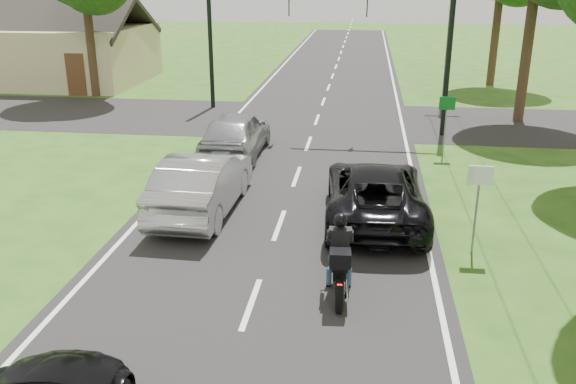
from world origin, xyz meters
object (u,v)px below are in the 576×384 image
at_px(dark_suv, 375,192).
at_px(traffic_signal, 401,28).
at_px(silver_suv, 236,133).
at_px(sign_green, 446,112).
at_px(silver_sedan, 202,183).
at_px(sign_white, 479,188).
at_px(motorcycle_rider, 340,264).

height_order(dark_suv, traffic_signal, traffic_signal).
xyz_separation_m(silver_suv, sign_green, (7.30, 0.90, 0.77)).
bearing_deg(silver_sedan, sign_white, 167.39).
distance_m(motorcycle_rider, silver_suv, 10.33).
bearing_deg(traffic_signal, dark_suv, -95.61).
bearing_deg(motorcycle_rider, traffic_signal, 80.01).
distance_m(traffic_signal, sign_green, 4.24).
relative_size(motorcycle_rider, silver_suv, 0.43).
distance_m(silver_sedan, sign_green, 9.50).
distance_m(silver_sedan, traffic_signal, 11.30).
distance_m(dark_suv, silver_suv, 7.19).
bearing_deg(dark_suv, traffic_signal, -97.71).
height_order(silver_suv, sign_green, sign_green).
bearing_deg(sign_white, silver_sedan, 165.89).
distance_m(motorcycle_rider, silver_sedan, 5.67).
relative_size(silver_sedan, traffic_signal, 0.77).
relative_size(silver_suv, sign_white, 2.26).
bearing_deg(sign_white, traffic_signal, 97.05).
relative_size(dark_suv, sign_white, 2.54).
xyz_separation_m(motorcycle_rider, silver_suv, (-4.10, 9.47, 0.13)).
bearing_deg(sign_green, dark_suv, -111.65).
distance_m(motorcycle_rider, dark_suv, 4.21).
xyz_separation_m(sign_white, sign_green, (0.20, 8.00, 0.00)).
xyz_separation_m(dark_suv, sign_green, (2.47, 6.22, 0.84)).
bearing_deg(silver_suv, dark_suv, 132.57).
distance_m(sign_white, sign_green, 8.00).
xyz_separation_m(motorcycle_rider, sign_green, (3.20, 10.37, 0.90)).
distance_m(traffic_signal, sign_white, 11.39).
height_order(traffic_signal, sign_green, traffic_signal).
relative_size(motorcycle_rider, dark_suv, 0.38).
bearing_deg(sign_white, dark_suv, 141.98).
bearing_deg(silver_suv, sign_white, 135.37).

